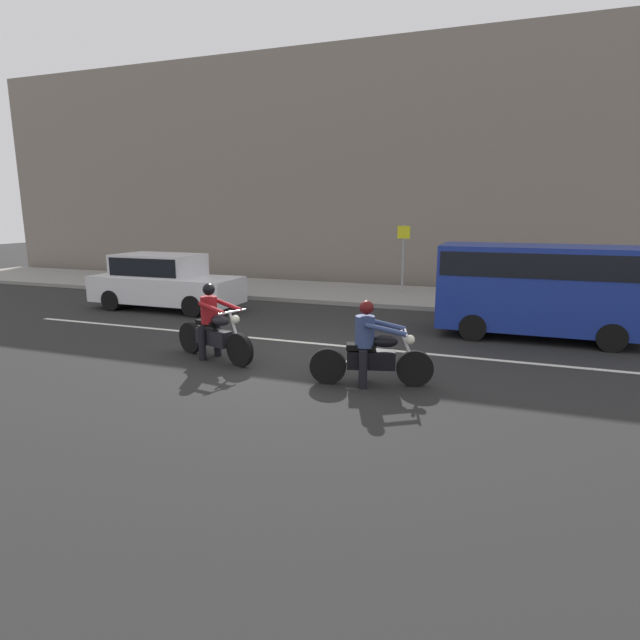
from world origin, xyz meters
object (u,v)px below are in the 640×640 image
at_px(motorcycle_with_rider_crimson, 213,329).
at_px(parked_van_cobalt_blue, 541,285).
at_px(parked_sedan_white, 164,281).
at_px(street_sign_post, 403,252).
at_px(motorcycle_with_rider_denim_blue, 371,351).

bearing_deg(motorcycle_with_rider_crimson, parked_van_cobalt_blue, 34.44).
xyz_separation_m(parked_van_cobalt_blue, parked_sedan_white, (-10.88, 0.02, -0.41)).
bearing_deg(motorcycle_with_rider_crimson, parked_sedan_white, 135.43).
distance_m(parked_van_cobalt_blue, parked_sedan_white, 10.89).
distance_m(motorcycle_with_rider_crimson, parked_sedan_white, 6.28).
relative_size(parked_sedan_white, street_sign_post, 1.96).
height_order(motorcycle_with_rider_crimson, street_sign_post, street_sign_post).
xyz_separation_m(motorcycle_with_rider_crimson, street_sign_post, (2.06, 9.37, 0.95)).
distance_m(motorcycle_with_rider_denim_blue, street_sign_post, 9.99).
relative_size(motorcycle_with_rider_crimson, parked_sedan_white, 0.46).
height_order(motorcycle_with_rider_denim_blue, street_sign_post, street_sign_post).
bearing_deg(parked_van_cobalt_blue, parked_sedan_white, 179.92).
bearing_deg(street_sign_post, motorcycle_with_rider_crimson, -102.39).
height_order(motorcycle_with_rider_denim_blue, motorcycle_with_rider_crimson, motorcycle_with_rider_crimson).
bearing_deg(motorcycle_with_rider_denim_blue, motorcycle_with_rider_crimson, 172.35).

